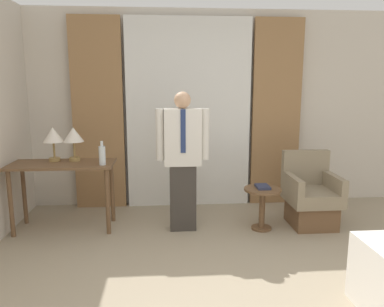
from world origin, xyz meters
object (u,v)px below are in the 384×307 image
Objects in this scene: desk at (63,174)px; table_lamp_right at (73,136)px; bottle_near_edge at (102,155)px; side_table at (262,201)px; book at (263,187)px; person at (183,157)px; table_lamp_left at (53,136)px; armchair at (311,198)px.

desk is 2.95× the size of table_lamp_right.
bottle_near_edge is (0.48, -0.14, 0.24)m from desk.
book reaches higher than side_table.
side_table is (2.21, -0.34, -0.75)m from table_lamp_right.
table_lamp_right is at bearing 168.38° from person.
bottle_near_edge is 0.17× the size of person.
bottle_near_edge is at bearing -15.61° from desk.
table_lamp_left reaches higher than side_table.
armchair is (2.96, -0.11, -0.34)m from desk.
table_lamp_right is (0.12, 0.13, 0.42)m from desk.
table_lamp_right is 1.89× the size of book.
person is 1.65m from armchair.
desk is 4.32× the size of bottle_near_edge.
table_lamp_left reaches higher than desk.
table_lamp_right is 2.31m from book.
person is (1.51, -0.26, -0.21)m from table_lamp_left.
armchair is at bearing 9.19° from side_table.
table_lamp_left reaches higher than armchair.
bottle_near_edge is at bearing 178.52° from book.
person reaches higher than side_table.
table_lamp_right reaches higher than book.
desk is at bearing 164.39° from bottle_near_edge.
side_table is (-0.63, -0.10, 0.01)m from armchair.
desk is at bearing -47.71° from table_lamp_left.
armchair is 1.77× the size of side_table.
table_lamp_right is (0.23, 0.00, 0.00)m from table_lamp_left.
table_lamp_right is at bearing 175.27° from armchair.
desk reaches higher than side_table.
side_table is at bearing -5.10° from desk.
book is (2.33, -0.18, -0.15)m from desk.
book is (2.22, -0.31, -0.58)m from table_lamp_right.
table_lamp_left reaches higher than bottle_near_edge.
table_lamp_right is 0.25× the size of person.
person is (0.91, 0.00, -0.03)m from bottle_near_edge.
person is at bearing -178.97° from armchair.
table_lamp_left and table_lamp_right have the same top height.
table_lamp_right is at bearing 47.71° from desk.
bottle_near_edge is 1.29× the size of book.
side_table is at bearing -2.24° from bottle_near_edge.
desk is 2.35m from book.
table_lamp_left is at bearing 172.17° from side_table.
side_table is (2.33, -0.21, -0.33)m from desk.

